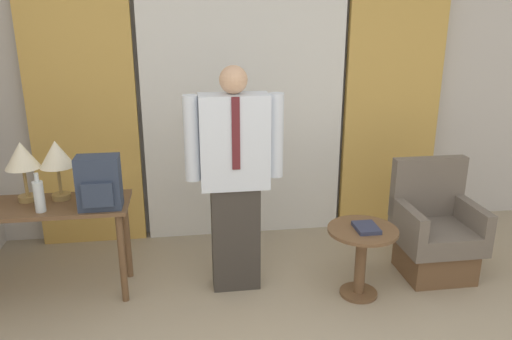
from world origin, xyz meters
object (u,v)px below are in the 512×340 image
object	(u,v)px
table_lamp_left	(22,158)
person	(235,174)
book	(366,228)
table_lamp_right	(56,157)
desk	(44,220)
backpack	(99,183)
side_table	(361,250)
armchair	(435,234)
bottle_near_edge	(39,196)

from	to	relation	value
table_lamp_left	person	size ratio (longest dim) A/B	0.26
book	table_lamp_right	bearing A→B (deg)	167.98
table_lamp_right	person	distance (m)	1.29
table_lamp_left	person	distance (m)	1.52
table_lamp_left	person	bearing A→B (deg)	-6.80
desk	book	bearing A→B (deg)	-9.08
backpack	desk	bearing A→B (deg)	163.45
book	side_table	bearing A→B (deg)	134.89
armchair	side_table	size ratio (longest dim) A/B	1.70
bottle_near_edge	side_table	distance (m)	2.32
table_lamp_left	backpack	bearing A→B (deg)	-22.31
table_lamp_left	book	bearing A→B (deg)	-10.88
bottle_near_edge	armchair	bearing A→B (deg)	0.50
desk	book	distance (m)	2.33
desk	armchair	distance (m)	3.00
desk	side_table	world-z (taller)	desk
table_lamp_right	backpack	size ratio (longest dim) A/B	1.17
person	armchair	distance (m)	1.70
bottle_near_edge	table_lamp_left	bearing A→B (deg)	122.71
backpack	table_lamp_right	bearing A→B (deg)	144.41
table_lamp_left	armchair	bearing A→B (deg)	-3.76
person	book	distance (m)	1.03
side_table	table_lamp_right	bearing A→B (deg)	168.34
table_lamp_left	side_table	size ratio (longest dim) A/B	0.81
person	book	bearing A→B (deg)	-17.30
table_lamp_left	table_lamp_right	distance (m)	0.24
side_table	table_lamp_left	bearing A→B (deg)	169.46
backpack	book	size ratio (longest dim) A/B	1.81
desk	table_lamp_right	size ratio (longest dim) A/B	2.76
table_lamp_left	bottle_near_edge	distance (m)	0.34
book	person	bearing A→B (deg)	162.70
desk	book	xyz separation A→B (m)	(2.30, -0.37, -0.05)
armchair	book	size ratio (longest dim) A/B	4.42
person	side_table	bearing A→B (deg)	-16.58
table_lamp_right	side_table	distance (m)	2.32
backpack	book	distance (m)	1.92
book	desk	bearing A→B (deg)	170.92
desk	side_table	distance (m)	2.32
side_table	armchair	bearing A→B (deg)	19.11
armchair	table_lamp_right	bearing A→B (deg)	175.93
bottle_near_edge	book	bearing A→B (deg)	-5.91
table_lamp_right	book	world-z (taller)	table_lamp_right
bottle_near_edge	desk	bearing A→B (deg)	102.72
person	book	size ratio (longest dim) A/B	8.14
table_lamp_left	bottle_near_edge	world-z (taller)	table_lamp_left
book	armchair	bearing A→B (deg)	20.90
bottle_near_edge	side_table	world-z (taller)	bottle_near_edge
table_lamp_left	bottle_near_edge	bearing A→B (deg)	-57.29
desk	bottle_near_edge	bearing A→B (deg)	-77.28
backpack	side_table	distance (m)	1.94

